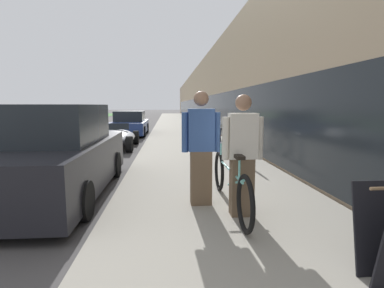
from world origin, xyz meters
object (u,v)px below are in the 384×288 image
at_px(person_bystander, 201,148).
at_px(parked_sedan_curbside, 55,155).
at_px(tandem_bicycle, 230,183).
at_px(cruiser_bike_farthest, 208,131).
at_px(vintage_roadster_curbside, 112,138).
at_px(bike_rack_hoop, 244,145).
at_px(cruiser_bike_nearest, 230,143).
at_px(cruiser_bike_middle, 224,136).
at_px(person_rider, 242,156).
at_px(parked_sedan_far, 130,124).

relative_size(person_bystander, parked_sedan_curbside, 0.40).
distance_m(tandem_bicycle, person_bystander, 0.71).
height_order(cruiser_bike_farthest, vintage_roadster_curbside, vintage_roadster_curbside).
xyz_separation_m(tandem_bicycle, bike_rack_hoop, (1.13, 3.48, 0.11)).
xyz_separation_m(cruiser_bike_nearest, cruiser_bike_middle, (0.25, 2.27, -0.01)).
bearing_deg(cruiser_bike_middle, person_rider, -98.89).
relative_size(person_rider, cruiser_bike_middle, 0.97).
height_order(person_rider, person_bystander, person_bystander).
height_order(cruiser_bike_nearest, parked_sedan_curbside, parked_sedan_curbside).
bearing_deg(tandem_bicycle, person_bystander, 153.57).
xyz_separation_m(person_rider, person_bystander, (-0.54, 0.55, 0.03)).
distance_m(cruiser_bike_middle, cruiser_bike_farthest, 2.38).
distance_m(person_bystander, cruiser_bike_farthest, 9.54).
bearing_deg(vintage_roadster_curbside, cruiser_bike_middle, -3.78).
bearing_deg(bike_rack_hoop, cruiser_bike_middle, 87.57).
bearing_deg(person_rider, tandem_bicycle, 107.55).
xyz_separation_m(bike_rack_hoop, parked_sedan_far, (-4.24, 9.50, 0.01)).
relative_size(tandem_bicycle, parked_sedan_far, 0.57).
distance_m(tandem_bicycle, cruiser_bike_middle, 7.39).
height_order(person_bystander, cruiser_bike_nearest, person_bystander).
xyz_separation_m(cruiser_bike_farthest, vintage_roadster_curbside, (-4.17, -2.06, -0.04)).
distance_m(person_bystander, cruiser_bike_middle, 7.29).
xyz_separation_m(tandem_bicycle, person_bystander, (-0.43, 0.22, 0.52)).
height_order(cruiser_bike_middle, cruiser_bike_farthest, cruiser_bike_middle).
bearing_deg(person_bystander, tandem_bicycle, -26.43).
bearing_deg(vintage_roadster_curbside, person_rider, -67.42).
height_order(cruiser_bike_nearest, cruiser_bike_farthest, cruiser_bike_nearest).
bearing_deg(cruiser_bike_middle, vintage_roadster_curbside, 176.22).
bearing_deg(parked_sedan_far, person_bystander, -78.19).
bearing_deg(cruiser_bike_middle, cruiser_bike_nearest, -96.24).
bearing_deg(person_bystander, cruiser_bike_nearest, 72.84).
height_order(person_bystander, parked_sedan_curbside, person_bystander).
bearing_deg(parked_sedan_curbside, cruiser_bike_nearest, 42.08).
bearing_deg(vintage_roadster_curbside, bike_rack_hoop, -43.46).
bearing_deg(cruiser_bike_nearest, tandem_bicycle, -101.82).
relative_size(person_rider, bike_rack_hoop, 2.08).
xyz_separation_m(tandem_bicycle, person_rider, (0.11, -0.33, 0.48)).
height_order(person_rider, cruiser_bike_nearest, person_rider).
bearing_deg(cruiser_bike_farthest, cruiser_bike_middle, -82.67).
height_order(tandem_bicycle, cruiser_bike_farthest, tandem_bicycle).
xyz_separation_m(person_rider, cruiser_bike_nearest, (0.94, 5.34, -0.52)).
distance_m(cruiser_bike_middle, parked_sedan_far, 7.21).
relative_size(tandem_bicycle, bike_rack_hoop, 3.15).
relative_size(person_rider, parked_sedan_curbside, 0.39).
xyz_separation_m(bike_rack_hoop, cruiser_bike_nearest, (-0.09, 1.53, -0.14)).
xyz_separation_m(vintage_roadster_curbside, parked_sedan_far, (0.08, 5.41, 0.21)).
distance_m(cruiser_bike_farthest, parked_sedan_curbside, 9.32).
relative_size(parked_sedan_curbside, parked_sedan_far, 0.98).
distance_m(tandem_bicycle, parked_sedan_far, 13.35).
xyz_separation_m(tandem_bicycle, cruiser_bike_nearest, (1.05, 5.01, -0.03)).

